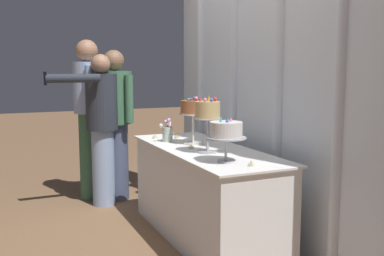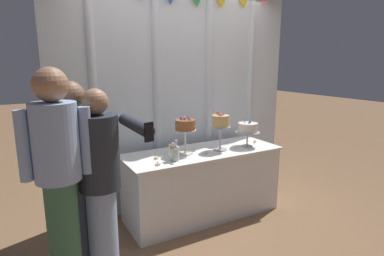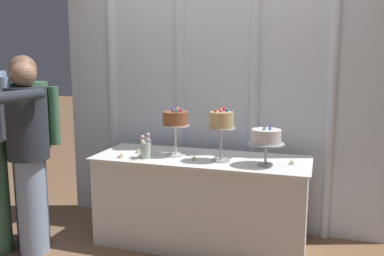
{
  "view_description": "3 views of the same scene",
  "coord_description": "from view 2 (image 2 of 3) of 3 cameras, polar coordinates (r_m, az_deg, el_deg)",
  "views": [
    {
      "loc": [
        3.2,
        -1.44,
        1.41
      ],
      "look_at": [
        -0.1,
        0.03,
        0.92
      ],
      "focal_mm": 41.32,
      "sensor_mm": 36.0,
      "label": 1
    },
    {
      "loc": [
        -1.78,
        -2.81,
        1.76
      ],
      "look_at": [
        -0.1,
        0.18,
        1.02
      ],
      "focal_mm": 29.65,
      "sensor_mm": 36.0,
      "label": 2
    },
    {
      "loc": [
        0.93,
        -3.09,
        1.58
      ],
      "look_at": [
        -0.08,
        0.1,
        1.01
      ],
      "focal_mm": 38.23,
      "sensor_mm": 36.0,
      "label": 3
    }
  ],
  "objects": [
    {
      "name": "cake_display_rightmost",
      "position": [
        3.72,
        10.0,
        -0.13
      ],
      "size": [
        0.28,
        0.28,
        0.32
      ],
      "color": "#B2B2B7",
      "rests_on": "cake_table"
    },
    {
      "name": "draped_curtain",
      "position": [
        3.83,
        -1.86,
        7.79
      ],
      "size": [
        3.06,
        0.17,
        2.78
      ],
      "color": "silver",
      "rests_on": "ground_plane"
    },
    {
      "name": "cake_display_center",
      "position": [
        3.52,
        5.15,
        0.89
      ],
      "size": [
        0.22,
        0.22,
        0.44
      ],
      "color": "#B2B2B7",
      "rests_on": "cake_table"
    },
    {
      "name": "guest_man_pink_jacket",
      "position": [
        2.7,
        -20.14,
        -7.92
      ],
      "size": [
        0.5,
        0.5,
        1.61
      ],
      "color": "#4C5675",
      "rests_on": "ground_plane"
    },
    {
      "name": "flower_vase",
      "position": [
        3.19,
        -3.14,
        -4.38
      ],
      "size": [
        0.1,
        0.13,
        0.21
      ],
      "color": "#B2C1B2",
      "rests_on": "cake_table"
    },
    {
      "name": "guest_girl_blue_dress",
      "position": [
        2.56,
        -16.21,
        -8.91
      ],
      "size": [
        0.47,
        0.77,
        1.56
      ],
      "color": "#93ADD6",
      "rests_on": "ground_plane"
    },
    {
      "name": "ground_plane",
      "position": [
        3.76,
        2.69,
        -15.81
      ],
      "size": [
        24.0,
        24.0,
        0.0
      ],
      "primitive_type": "plane",
      "color": "#846042"
    },
    {
      "name": "tealight_near_left",
      "position": [
        3.28,
        -6.42,
        -5.34
      ],
      "size": [
        0.05,
        0.05,
        0.04
      ],
      "color": "beige",
      "rests_on": "cake_table"
    },
    {
      "name": "tealight_far_right",
      "position": [
        3.96,
        11.24,
        -2.46
      ],
      "size": [
        0.04,
        0.04,
        0.04
      ],
      "color": "beige",
      "rests_on": "cake_table"
    },
    {
      "name": "cake_display_leftmost",
      "position": [
        3.36,
        -1.22,
        0.18
      ],
      "size": [
        0.23,
        0.23,
        0.41
      ],
      "color": "silver",
      "rests_on": "cake_table"
    },
    {
      "name": "cake_table",
      "position": [
        3.67,
        1.91,
        -9.88
      ],
      "size": [
        1.79,
        0.67,
        0.77
      ],
      "color": "white",
      "rests_on": "ground_plane"
    },
    {
      "name": "tealight_near_right",
      "position": [
        3.44,
        2.56,
        -4.48
      ],
      "size": [
        0.05,
        0.05,
        0.03
      ],
      "color": "beige",
      "rests_on": "cake_table"
    },
    {
      "name": "guest_man_dark_suit",
      "position": [
        2.42,
        -22.84,
        -8.13
      ],
      "size": [
        0.47,
        0.34,
        1.72
      ],
      "color": "#3D6B4C",
      "rests_on": "ground_plane"
    },
    {
      "name": "tealight_far_left",
      "position": [
        3.09,
        -6.16,
        -6.48
      ],
      "size": [
        0.05,
        0.05,
        0.04
      ],
      "color": "beige",
      "rests_on": "cake_table"
    }
  ]
}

